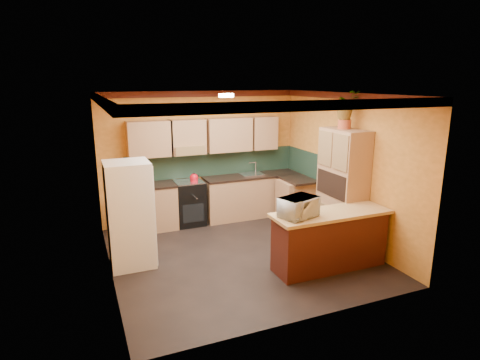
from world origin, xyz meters
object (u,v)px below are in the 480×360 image
at_px(pantry, 342,189).
at_px(microwave, 299,207).
at_px(base_cabinets_back, 218,200).
at_px(stove, 189,203).
at_px(fridge, 130,214).
at_px(breakfast_bar, 330,241).

height_order(pantry, microwave, pantry).
xyz_separation_m(pantry, microwave, (-1.31, -0.72, 0.03)).
bearing_deg(pantry, microwave, -151.29).
height_order(base_cabinets_back, stove, stove).
relative_size(fridge, breakfast_bar, 0.94).
relative_size(stove, microwave, 1.64).
height_order(fridge, breakfast_bar, fridge).
distance_m(stove, pantry, 3.10).
distance_m(breakfast_bar, microwave, 0.87).
height_order(stove, breakfast_bar, stove).
xyz_separation_m(base_cabinets_back, breakfast_bar, (0.88, -2.79, 0.00)).
bearing_deg(stove, fridge, -132.83).
bearing_deg(stove, pantry, -42.88).
xyz_separation_m(stove, microwave, (0.92, -2.79, 0.63)).
bearing_deg(base_cabinets_back, fridge, -143.47).
bearing_deg(pantry, stove, 137.12).
bearing_deg(pantry, breakfast_bar, -135.16).
distance_m(stove, fridge, 2.05).
height_order(fridge, microwave, fridge).
bearing_deg(base_cabinets_back, stove, -180.00).
distance_m(pantry, microwave, 1.49).
xyz_separation_m(base_cabinets_back, stove, (-0.62, -0.00, 0.02)).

